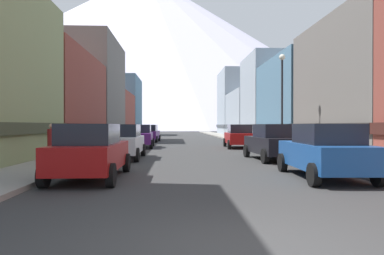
{
  "coord_description": "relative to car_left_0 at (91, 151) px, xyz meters",
  "views": [
    {
      "loc": [
        -1.07,
        -4.74,
        1.74
      ],
      "look_at": [
        0.39,
        26.17,
        1.53
      ],
      "focal_mm": 32.97,
      "sensor_mm": 36.0,
      "label": 1
    }
  ],
  "objects": [
    {
      "name": "ground_plane",
      "position": [
        3.8,
        -6.74,
        -0.9
      ],
      "size": [
        400.0,
        400.0,
        0.0
      ],
      "primitive_type": "plane",
      "color": "#343434"
    },
    {
      "name": "sidewalk_left",
      "position": [
        -2.45,
        28.26,
        -0.82
      ],
      "size": [
        2.5,
        100.0,
        0.15
      ],
      "primitive_type": "cube",
      "color": "gray",
      "rests_on": "ground"
    },
    {
      "name": "sidewalk_right",
      "position": [
        10.05,
        28.26,
        -0.82
      ],
      "size": [
        2.5,
        100.0,
        0.15
      ],
      "primitive_type": "cube",
      "color": "gray",
      "rests_on": "ground"
    },
    {
      "name": "storefront_left_2",
      "position": [
        -7.81,
        15.51,
        2.55
      ],
      "size": [
        8.53,
        12.22,
        7.16
      ],
      "color": "brown",
      "rests_on": "ground"
    },
    {
      "name": "storefront_left_3",
      "position": [
        -7.07,
        28.09,
        4.49
      ],
      "size": [
        7.04,
        11.96,
        11.13
      ],
      "color": "#66605B",
      "rests_on": "ground"
    },
    {
      "name": "storefront_left_4",
      "position": [
        -7.95,
        39.64,
        2.18
      ],
      "size": [
        8.79,
        11.09,
        6.39
      ],
      "color": "brown",
      "rests_on": "ground"
    },
    {
      "name": "storefront_left_5",
      "position": [
        -8.04,
        51.29,
        4.01
      ],
      "size": [
        8.98,
        11.27,
        10.15
      ],
      "color": "slate",
      "rests_on": "ground"
    },
    {
      "name": "storefront_right_2",
      "position": [
        14.76,
        19.86,
        2.83
      ],
      "size": [
        7.21,
        11.29,
        7.76
      ],
      "color": "slate",
      "rests_on": "ground"
    },
    {
      "name": "storefront_right_3",
      "position": [
        16.21,
        30.29,
        3.94
      ],
      "size": [
        10.13,
        8.97,
        10.02
      ],
      "color": "#99A5B2",
      "rests_on": "ground"
    },
    {
      "name": "storefront_right_4",
      "position": [
        14.5,
        41.94,
        2.41
      ],
      "size": [
        6.71,
        13.46,
        6.87
      ],
      "color": "#99A5B2",
      "rests_on": "ground"
    },
    {
      "name": "storefront_right_5",
      "position": [
        14.94,
        54.87,
        4.9
      ],
      "size": [
        7.58,
        11.43,
        11.97
      ],
      "color": "#99A5B2",
      "rests_on": "ground"
    },
    {
      "name": "car_left_0",
      "position": [
        0.0,
        0.0,
        0.0
      ],
      "size": [
        2.08,
        4.41,
        1.78
      ],
      "color": "#9E1111",
      "rests_on": "ground"
    },
    {
      "name": "car_left_1",
      "position": [
        -0.0,
        6.83,
        0.0
      ],
      "size": [
        2.07,
        4.41,
        1.78
      ],
      "color": "silver",
      "rests_on": "ground"
    },
    {
      "name": "car_left_2",
      "position": [
        -0.0,
        15.89,
        0.0
      ],
      "size": [
        2.17,
        4.45,
        1.78
      ],
      "color": "#591E72",
      "rests_on": "ground"
    },
    {
      "name": "car_left_3",
      "position": [
        -0.0,
        25.22,
        0.0
      ],
      "size": [
        2.23,
        4.47,
        1.78
      ],
      "color": "#591E72",
      "rests_on": "ground"
    },
    {
      "name": "car_right_0",
      "position": [
        7.6,
        -0.21,
        0.0
      ],
      "size": [
        2.2,
        4.46,
        1.78
      ],
      "color": "#19478C",
      "rests_on": "ground"
    },
    {
      "name": "car_right_1",
      "position": [
        7.6,
        5.83,
        0.0
      ],
      "size": [
        2.25,
        4.48,
        1.78
      ],
      "color": "black",
      "rests_on": "ground"
    },
    {
      "name": "car_right_2",
      "position": [
        7.6,
        15.22,
        0.0
      ],
      "size": [
        2.23,
        4.48,
        1.78
      ],
      "color": "#9E1111",
      "rests_on": "ground"
    },
    {
      "name": "potted_plant_0",
      "position": [
        -3.2,
        7.43,
        -0.25
      ],
      "size": [
        0.58,
        0.58,
        0.95
      ],
      "color": "#4C4C51",
      "rests_on": "sidewalk_left"
    },
    {
      "name": "potted_plant_1",
      "position": [
        -3.2,
        12.55,
        -0.14
      ],
      "size": [
        0.74,
        0.74,
        1.07
      ],
      "color": "#4C4C51",
      "rests_on": "sidewalk_left"
    },
    {
      "name": "pedestrian_0",
      "position": [
        -2.45,
        3.54,
        0.01
      ],
      "size": [
        0.36,
        0.36,
        1.65
      ],
      "color": "maroon",
      "rests_on": "sidewalk_left"
    },
    {
      "name": "pedestrian_2",
      "position": [
        10.05,
        9.19,
        -0.04
      ],
      "size": [
        0.36,
        0.36,
        1.54
      ],
      "color": "brown",
      "rests_on": "sidewalk_right"
    },
    {
      "name": "streetlamp_right",
      "position": [
        9.15,
        9.43,
        3.09
      ],
      "size": [
        0.36,
        0.36,
        5.86
      ],
      "color": "black",
      "rests_on": "sidewalk_right"
    },
    {
      "name": "mountain_backdrop",
      "position": [
        -19.6,
        253.26,
        56.64
      ],
      "size": [
        332.59,
        332.59,
        115.08
      ],
      "primitive_type": "cone",
      "color": "silver",
      "rests_on": "ground"
    }
  ]
}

